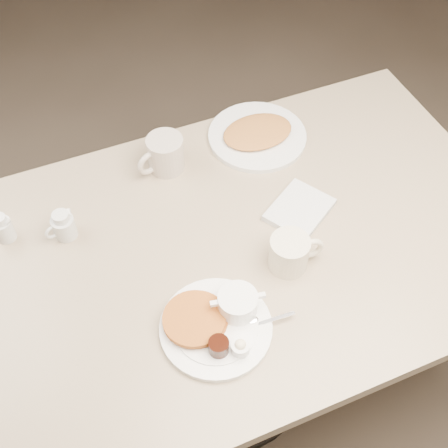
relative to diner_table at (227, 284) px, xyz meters
name	(u,v)px	position (x,y,z in m)	size (l,w,h in m)	color
room	(229,10)	(0.00, 0.00, 0.82)	(7.04, 8.04, 2.84)	#4C3F33
diner_table	(227,284)	(0.00, 0.00, 0.00)	(1.50, 0.90, 0.75)	tan
main_plate	(217,321)	(-0.10, -0.19, 0.19)	(0.32, 0.30, 0.07)	white
coffee_mug_near	(291,252)	(0.12, -0.10, 0.22)	(0.14, 0.11, 0.09)	beige
napkin	(299,210)	(0.22, 0.03, 0.18)	(0.20, 0.19, 0.02)	silver
coffee_mug_far	(164,154)	(-0.05, 0.32, 0.22)	(0.15, 0.13, 0.10)	#BEB0A2
creamer_left	(63,226)	(-0.36, 0.19, 0.21)	(0.08, 0.06, 0.08)	silver
creamer_right	(3,228)	(-0.50, 0.24, 0.21)	(0.06, 0.06, 0.08)	silver
hash_plate	(257,135)	(0.23, 0.32, 0.18)	(0.29, 0.29, 0.04)	silver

